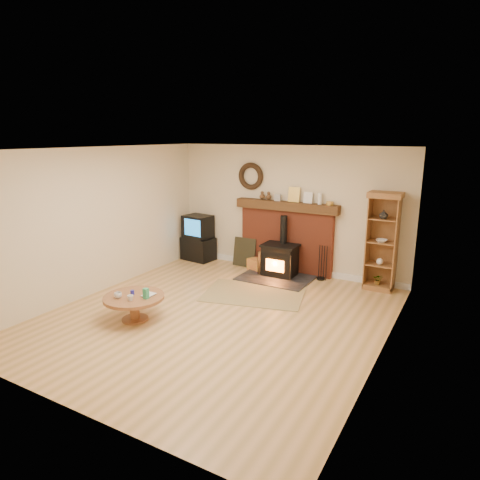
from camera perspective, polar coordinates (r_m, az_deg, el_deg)
The scene contains 11 objects.
ground at distance 6.90m, azimuth -3.03°, elevation -10.12°, with size 5.50×5.50×0.00m, color #AD8548.
room_shell at distance 6.48m, azimuth -2.90°, elevation 4.21°, with size 5.02×5.52×2.61m.
chimney_breast at distance 8.90m, azimuth 6.17°, elevation 0.81°, with size 2.20×0.22×1.78m.
wood_stove at distance 8.65m, azimuth 5.25°, elevation -2.86°, with size 1.40×1.00×1.22m.
area_rug at distance 7.79m, azimuth 1.88°, elevation -7.17°, with size 1.76×1.21×0.01m, color brown.
tv_unit at distance 9.79m, azimuth -5.60°, elevation 0.18°, with size 0.75×0.57×1.03m.
curio_cabinet at distance 8.21m, azimuth 18.43°, elevation -0.17°, with size 0.58×0.42×1.81m.
firelog_box at distance 9.06m, azimuth 2.30°, elevation -3.34°, with size 0.39×0.24×0.24m, color yellow.
leaning_painting at distance 9.30m, azimuth 0.61°, elevation -1.63°, with size 0.52×0.03×0.63m, color black.
fire_tools at distance 8.63m, azimuth 10.82°, elevation -4.24°, with size 0.19×0.16×0.70m.
coffee_table at distance 6.83m, azimuth -13.96°, elevation -7.84°, with size 0.93×0.93×0.56m.
Camera 1 is at (3.41, -5.30, 2.81)m, focal length 32.00 mm.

